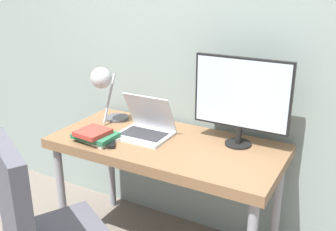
% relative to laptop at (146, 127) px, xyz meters
% --- Properties ---
extents(wall_back, '(8.00, 0.05, 2.60)m').
position_rel_laptop_xyz_m(wall_back, '(0.16, 0.36, 0.47)').
color(wall_back, gray).
rests_on(wall_back, ground_plane).
extents(desk, '(1.36, 0.65, 0.77)m').
position_rel_laptop_xyz_m(desk, '(0.16, -0.03, -0.13)').
color(desk, brown).
rests_on(desk, ground_plane).
extents(laptop, '(0.31, 0.26, 0.25)m').
position_rel_laptop_xyz_m(laptop, '(0.00, 0.00, 0.00)').
color(laptop, silver).
rests_on(laptop, desk).
extents(monitor, '(0.55, 0.15, 0.51)m').
position_rel_laptop_xyz_m(monitor, '(0.54, 0.14, 0.24)').
color(monitor, black).
rests_on(monitor, desk).
extents(desk_lamp, '(0.16, 0.29, 0.39)m').
position_rel_laptop_xyz_m(desk_lamp, '(-0.33, 0.03, 0.22)').
color(desk_lamp, '#4C4C51').
rests_on(desk_lamp, desk).
extents(office_chair, '(0.65, 0.64, 1.04)m').
position_rel_laptop_xyz_m(office_chair, '(-0.07, -0.81, -0.25)').
color(office_chair, black).
rests_on(office_chair, ground_plane).
extents(book_stack, '(0.25, 0.21, 0.07)m').
position_rel_laptop_xyz_m(book_stack, '(-0.21, -0.22, -0.02)').
color(book_stack, silver).
rests_on(book_stack, desk).
extents(tv_remote, '(0.13, 0.17, 0.02)m').
position_rel_laptop_xyz_m(tv_remote, '(-0.11, -0.20, -0.04)').
color(tv_remote, black).
rests_on(tv_remote, desk).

